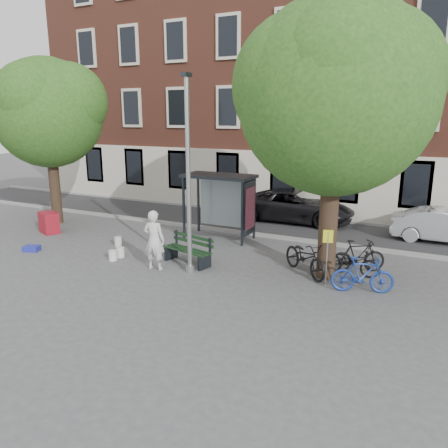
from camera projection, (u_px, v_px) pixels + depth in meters
ground at (190, 272)px, 14.05m from camera, size 90.00×90.00×0.00m
road at (268, 225)px, 20.13m from camera, size 40.00×4.00×0.01m
curb_near at (251, 234)px, 18.38m from camera, size 40.00×0.25×0.12m
curb_far at (282, 215)px, 21.86m from camera, size 40.00×0.25×0.12m
building_row at (310, 75)px, 23.65m from camera, size 30.00×8.00×14.00m
lamppost at (189, 187)px, 13.38m from camera, size 0.28×0.35×6.11m
tree_right at (336, 89)px, 12.16m from camera, size 5.76×5.60×8.20m
tree_left at (46, 108)px, 19.17m from camera, size 5.18×4.86×7.40m
bus_shelter at (229, 192)px, 17.42m from camera, size 2.85×1.45×2.62m
painter at (154, 240)px, 14.10m from camera, size 0.78×0.57×1.97m
bench at (188, 251)px, 14.78m from camera, size 1.93×1.00×0.95m
bike_a at (351, 261)px, 13.71m from camera, size 1.77×0.68×0.91m
bike_b at (363, 275)px, 12.33m from camera, size 1.82×1.01×1.05m
bike_c at (305, 257)px, 13.74m from camera, size 2.13×1.98×1.13m
bike_d at (358, 256)px, 13.92m from camera, size 1.79×1.39×1.08m
car_dark at (296, 206)px, 20.64m from camera, size 5.45×2.62×1.50m
car_silver at (445, 226)px, 17.22m from camera, size 4.05×1.51×1.32m
red_stand at (49, 223)px, 18.63m from camera, size 1.06×0.90×0.90m
blue_crate at (32, 248)px, 16.21m from camera, size 0.66×0.58×0.20m
bucket_a at (113, 255)px, 15.13m from camera, size 0.36×0.36×0.36m
bucket_b at (120, 252)px, 15.48m from camera, size 0.36×0.36×0.36m
bucket_c at (118, 241)px, 16.81m from camera, size 0.36×0.36×0.36m
notice_sign at (327, 247)px, 12.75m from camera, size 0.29×0.11×1.68m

